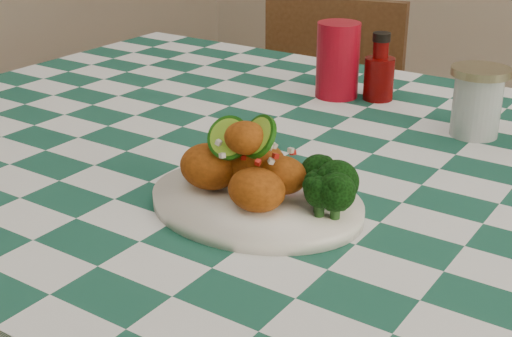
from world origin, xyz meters
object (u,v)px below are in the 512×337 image
Objects in this scene: fried_chicken_pile at (250,159)px; mason_jar at (477,102)px; plate at (256,203)px; red_tumbler at (338,60)px; ketchup_bottle at (380,67)px; wooden_chair_left at (309,169)px.

fried_chicken_pile is 0.43m from mason_jar.
red_tumbler is (-0.14, 0.47, 0.06)m from plate.
ketchup_bottle is 1.11× the size of mason_jar.
mason_jar reaches higher than wooden_chair_left.
mason_jar is at bearing 70.61° from fried_chicken_pile.
ketchup_bottle is 0.67m from wooden_chair_left.
ketchup_bottle is (-0.06, 0.50, -0.00)m from fried_chicken_pile.
mason_jar is (0.14, 0.41, -0.01)m from fried_chicken_pile.
ketchup_bottle is (-0.07, 0.50, 0.05)m from plate.
red_tumbler is at bearing 106.53° from plate.
plate is at bearing -108.31° from mason_jar.
plate is 2.50× the size of mason_jar.
fried_chicken_pile is at bearing -83.05° from ketchup_bottle.
wooden_chair_left is at bearing 124.51° from red_tumbler.
plate is at bearing -73.47° from red_tumbler.
fried_chicken_pile reaches higher than mason_jar.
fried_chicken_pile is (-0.01, 0.00, 0.06)m from plate.
red_tumbler is 1.25× the size of mason_jar.
fried_chicken_pile is 0.17× the size of wooden_chair_left.
plate is 1.85× the size of fried_chicken_pile.
plate is at bearing 0.00° from fried_chicken_pile.
mason_jar reaches higher than plate.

